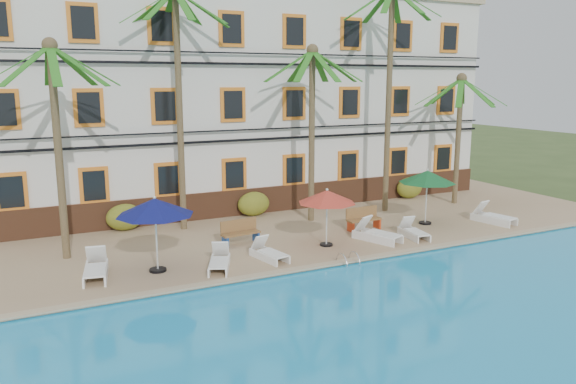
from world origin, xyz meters
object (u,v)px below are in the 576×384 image
palm_d (390,72)px  lounger_f (493,216)px  lounger_d (376,233)px  lounger_c (269,252)px  lounger_b (219,261)px  lounger_e (413,231)px  lounger_a (96,268)px  palm_e (459,119)px  palm_b (178,79)px  bench_left (240,232)px  umbrella_blue (155,207)px  palm_c (312,109)px  pool_ladder (348,263)px  bench_right (363,218)px  umbrella_red (327,197)px  umbrella_green (427,177)px  palm_a (56,119)px

palm_d → lounger_f: 7.83m
lounger_d → lounger_c: bearing=-176.8°
lounger_c → lounger_b: bearing=-174.6°
lounger_e → lounger_a: bearing=176.3°
palm_e → lounger_e: 8.17m
palm_d → lounger_f: bearing=-54.8°
palm_b → bench_left: palm_b is taller
palm_d → umbrella_blue: palm_d is taller
palm_b → palm_c: palm_b is taller
pool_ladder → lounger_e: bearing=21.2°
palm_b → lounger_c: 7.98m
palm_d → bench_right: palm_d is taller
lounger_d → bench_right: 1.70m
palm_d → umbrella_red: bearing=-144.9°
lounger_a → lounger_e: lounger_a is taller
umbrella_blue → lounger_c: 4.18m
lounger_e → lounger_b: bearing=-178.7°
palm_b → palm_d: palm_d is taller
pool_ladder → umbrella_green: bearing=27.5°
palm_b → bench_right: size_ratio=6.43×
bench_right → pool_ladder: 4.48m
palm_a → palm_b: (4.73, 1.99, 1.29)m
palm_d → lounger_f: (2.81, -3.98, -6.13)m
lounger_e → pool_ladder: (-3.96, -1.53, -0.25)m
lounger_b → pool_ladder: bearing=-18.3°
umbrella_green → palm_b: bearing=158.5°
lounger_e → lounger_f: lounger_f is taller
lounger_f → lounger_a: bearing=178.5°
lounger_b → lounger_c: bearing=5.4°
palm_a → palm_b: size_ratio=0.77×
palm_d → palm_c: bearing=-178.2°
palm_d → bench_right: 7.03m
lounger_f → palm_e: bearing=71.1°
umbrella_green → lounger_e: size_ratio=1.41×
umbrella_blue → palm_c: bearing=26.0°
lounger_a → umbrella_green: bearing=3.0°
lounger_f → pool_ladder: 8.72m
umbrella_green → bench_left: bearing=175.3°
lounger_b → bench_left: 2.85m
bench_left → pool_ladder: size_ratio=2.08×
lounger_c → umbrella_green: bearing=10.5°
palm_a → palm_b: palm_b is taller
palm_c → lounger_a: palm_c is taller
umbrella_blue → lounger_d: size_ratio=1.22×
palm_e → umbrella_green: (-4.03, -2.64, -2.15)m
lounger_f → umbrella_blue: bearing=179.5°
bench_left → pool_ladder: bearing=-56.1°
umbrella_red → bench_right: size_ratio=1.44×
lounger_b → lounger_e: 8.06m
palm_b → bench_left: bearing=-67.3°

